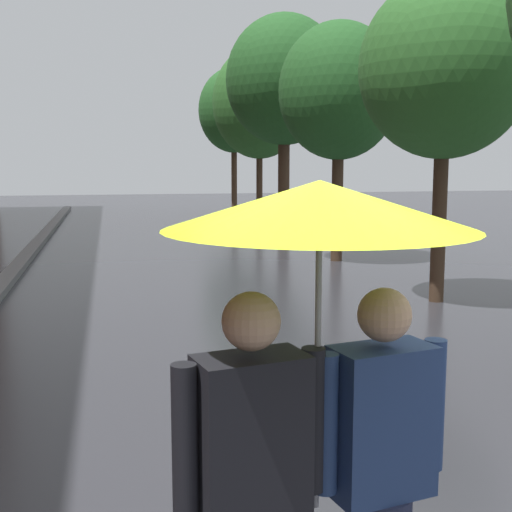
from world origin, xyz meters
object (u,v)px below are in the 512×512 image
couple_under_umbrella (319,360)px  street_tree_1 (445,69)px  street_tree_2 (339,92)px  street_tree_4 (259,103)px  street_tree_3 (284,81)px  street_tree_5 (234,111)px

couple_under_umbrella → street_tree_1: bearing=59.9°
street_tree_2 → street_tree_4: (0.15, 8.29, 0.44)m
street_tree_1 → street_tree_3: street_tree_3 is taller
street_tree_2 → couple_under_umbrella: street_tree_2 is taller
street_tree_3 → couple_under_umbrella: bearing=-103.9°
street_tree_3 → couple_under_umbrella: size_ratio=2.85×
street_tree_1 → street_tree_4: 12.61m
street_tree_1 → couple_under_umbrella: size_ratio=2.31×
street_tree_1 → street_tree_2: bearing=91.6°
street_tree_2 → couple_under_umbrella: 12.13m
street_tree_3 → street_tree_1: bearing=-88.2°
street_tree_1 → street_tree_3: (-0.27, 8.26, 0.72)m
couple_under_umbrella → street_tree_2: bearing=70.9°
street_tree_1 → street_tree_5: 17.27m
street_tree_2 → street_tree_4: street_tree_4 is taller
street_tree_3 → street_tree_5: size_ratio=1.04×
street_tree_3 → couple_under_umbrella: (-3.77, -15.24, -2.76)m
street_tree_5 → couple_under_umbrella: street_tree_5 is taller
street_tree_3 → couple_under_umbrella: 15.94m
street_tree_3 → street_tree_4: (0.29, 4.33, -0.21)m
street_tree_2 → street_tree_5: bearing=89.3°
street_tree_2 → street_tree_3: street_tree_3 is taller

